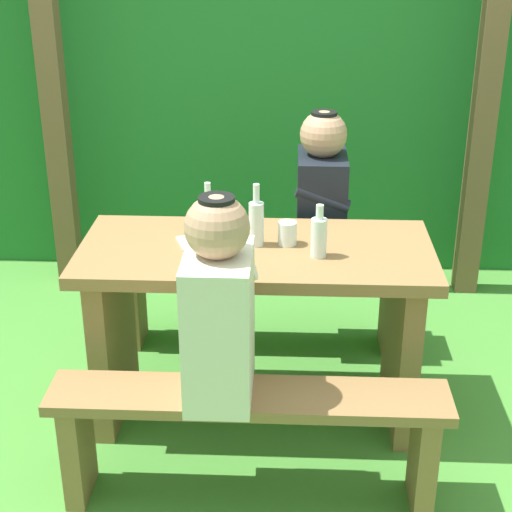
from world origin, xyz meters
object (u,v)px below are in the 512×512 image
at_px(bench_far, 261,285).
at_px(person_black_coat, 321,195).
at_px(picnic_table, 256,303).
at_px(person_white_shirt, 219,307).
at_px(bottle_right, 319,236).
at_px(bench_near, 249,424).
at_px(bottle_center, 208,216).
at_px(cell_phone, 188,243).
at_px(drinking_glass, 287,233).
at_px(bottle_left, 256,222).

distance_m(bench_far, person_black_coat, 0.54).
height_order(picnic_table, person_white_shirt, person_white_shirt).
relative_size(picnic_table, person_black_coat, 1.95).
xyz_separation_m(bench_far, bottle_right, (0.24, -0.64, 0.52)).
distance_m(bench_near, bottle_center, 0.87).
bearing_deg(bottle_right, person_white_shirt, -125.30).
distance_m(person_black_coat, bottle_right, 0.64).
relative_size(bottle_center, cell_phone, 1.65).
bearing_deg(person_white_shirt, drinking_glass, 69.66).
distance_m(bottle_center, cell_phone, 0.14).
xyz_separation_m(picnic_table, bottle_right, (0.24, -0.08, 0.33)).
xyz_separation_m(person_white_shirt, bottle_left, (0.10, 0.58, 0.07)).
relative_size(person_white_shirt, bottle_center, 3.12).
bearing_deg(person_white_shirt, bench_far, 85.03).
bearing_deg(bench_far, bottle_left, -90.07).
height_order(bench_near, bench_far, same).
bearing_deg(bench_far, drinking_glass, -76.86).
relative_size(person_black_coat, bottle_right, 3.43).
height_order(bench_near, person_white_shirt, person_white_shirt).
relative_size(bench_far, drinking_glass, 14.85).
bearing_deg(drinking_glass, bench_far, 103.14).
height_order(person_white_shirt, cell_phone, person_white_shirt).
relative_size(bench_near, bench_far, 1.00).
bearing_deg(drinking_glass, bench_near, -101.62).
distance_m(picnic_table, person_white_shirt, 0.63).
relative_size(drinking_glass, bottle_left, 0.37).
distance_m(bottle_right, cell_phone, 0.53).
height_order(bottle_left, bottle_center, bottle_left).
xyz_separation_m(person_white_shirt, person_black_coat, (0.37, 1.11, 0.00)).
height_order(person_black_coat, cell_phone, person_black_coat).
height_order(bench_far, bottle_left, bottle_left).
height_order(picnic_table, bottle_center, bottle_center).
bearing_deg(drinking_glass, picnic_table, -163.77).
height_order(person_white_shirt, drinking_glass, person_white_shirt).
bearing_deg(person_black_coat, person_white_shirt, -108.39).
bearing_deg(picnic_table, cell_phone, 176.14).
xyz_separation_m(bench_far, cell_phone, (-0.27, -0.54, 0.44)).
height_order(bench_near, cell_phone, cell_phone).
height_order(bench_near, bottle_center, bottle_center).
distance_m(bench_far, bottle_left, 0.76).
height_order(person_white_shirt, bottle_center, person_white_shirt).
relative_size(person_white_shirt, person_black_coat, 1.00).
relative_size(drinking_glass, bottle_right, 0.45).
xyz_separation_m(bottle_left, bottle_right, (0.24, -0.10, -0.01)).
bearing_deg(picnic_table, person_white_shirt, -99.90).
bearing_deg(bench_far, person_black_coat, -0.70).
relative_size(person_black_coat, bottle_left, 2.84).
xyz_separation_m(picnic_table, bottle_left, (-0.00, 0.02, 0.34)).
xyz_separation_m(bottle_right, bottle_center, (-0.44, 0.17, 0.01)).
xyz_separation_m(picnic_table, bench_far, (0.00, 0.56, -0.19)).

